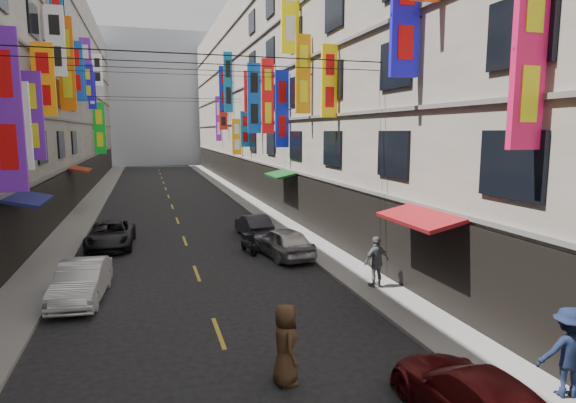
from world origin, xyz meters
TOP-DOWN VIEW (x-y plane):
  - sidewalk_left at (-6.00, 42.00)m, footprint 2.00×90.00m
  - sidewalk_right at (6.00, 42.00)m, footprint 2.00×90.00m
  - building_row_right at (11.99, 42.00)m, footprint 10.14×90.00m
  - haze_block at (0.00, 92.00)m, footprint 18.00×8.00m
  - shop_signage at (-0.22, 34.76)m, footprint 14.00×55.00m
  - street_awnings at (-1.26, 26.00)m, footprint 13.99×35.20m
  - overhead_cables at (0.00, 30.00)m, footprint 14.00×38.04m
  - lane_markings at (0.00, 39.00)m, footprint 0.12×80.20m
  - scooter_far_right at (2.66, 26.63)m, footprint 0.57×1.80m
  - car_left_mid at (-4.00, 21.93)m, footprint 1.73×4.12m
  - car_left_far at (-3.56, 29.62)m, footprint 2.28×4.63m
  - car_right_near at (4.00, 12.19)m, footprint 1.76×4.27m
  - car_right_mid at (4.00, 25.46)m, footprint 2.28×4.28m
  - car_right_far at (3.67, 30.09)m, footprint 1.47×3.74m
  - pedestrian_rnear at (6.50, 12.51)m, footprint 1.37×0.96m
  - pedestrian_rfar at (5.97, 20.18)m, footprint 1.18×0.84m
  - pedestrian_crossing at (1.05, 14.85)m, footprint 0.62×0.91m

SIDE VIEW (x-z plane):
  - lane_markings at x=0.00m, z-range 0.00..0.01m
  - sidewalk_left at x=-6.00m, z-range 0.00..0.12m
  - sidewalk_right at x=6.00m, z-range 0.00..0.12m
  - scooter_far_right at x=2.66m, z-range -0.13..1.01m
  - car_right_far at x=3.67m, z-range 0.00..1.21m
  - car_right_near at x=4.00m, z-range 0.00..1.24m
  - car_left_far at x=-3.56m, z-range 0.00..1.26m
  - car_left_mid at x=-4.00m, z-range 0.00..1.32m
  - car_right_mid at x=4.00m, z-range 0.00..1.39m
  - pedestrian_crossing at x=1.05m, z-range 0.00..1.85m
  - pedestrian_rfar at x=5.97m, z-range 0.12..1.94m
  - pedestrian_rnear at x=6.50m, z-range 0.12..2.03m
  - street_awnings at x=-1.26m, z-range 2.80..3.20m
  - overhead_cables at x=0.00m, z-range 8.18..9.42m
  - shop_signage at x=-0.22m, z-range 3.02..15.36m
  - building_row_right at x=11.99m, z-range -0.01..18.99m
  - haze_block at x=0.00m, z-range 0.00..22.00m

